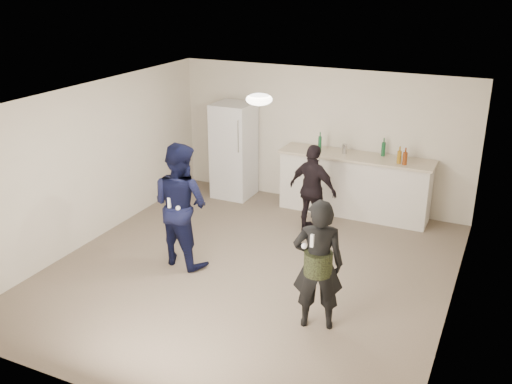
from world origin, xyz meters
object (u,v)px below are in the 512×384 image
at_px(counter, 354,186).
at_px(spectator, 313,190).
at_px(fridge, 234,150).
at_px(woman, 318,265).
at_px(man, 181,204).
at_px(shaker, 345,149).

bearing_deg(counter, spectator, -111.54).
bearing_deg(fridge, woman, -50.24).
height_order(fridge, spectator, fridge).
bearing_deg(fridge, man, -78.59).
height_order(counter, woman, woman).
relative_size(woman, spectator, 1.10).
bearing_deg(man, woman, 174.05).
height_order(counter, man, man).
bearing_deg(man, shaker, -107.54).
xyz_separation_m(counter, man, (-1.78, -2.84, 0.40)).
relative_size(counter, fridge, 1.44).
distance_m(fridge, man, 2.83).
xyz_separation_m(counter, shaker, (-0.22, 0.03, 0.65)).
distance_m(woman, spectator, 2.71).
bearing_deg(woman, man, -35.56).
height_order(woman, spectator, woman).
height_order(counter, spectator, spectator).
height_order(shaker, woman, woman).
height_order(counter, shaker, shaker).
distance_m(man, woman, 2.45).
bearing_deg(shaker, counter, -6.89).
height_order(fridge, woman, fridge).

